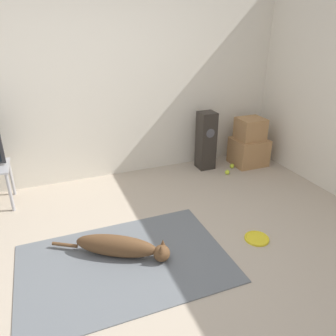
% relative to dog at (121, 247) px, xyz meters
% --- Properties ---
extents(ground_plane, '(12.00, 12.00, 0.00)m').
position_rel_dog_xyz_m(ground_plane, '(0.22, -0.27, -0.11)').
color(ground_plane, '#B2A38E').
extents(wall_back, '(8.00, 0.06, 2.55)m').
position_rel_dog_xyz_m(wall_back, '(0.22, 1.83, 1.16)').
color(wall_back, silver).
rests_on(wall_back, ground_plane).
extents(area_rug, '(1.85, 1.24, 0.01)m').
position_rel_dog_xyz_m(area_rug, '(0.00, -0.11, -0.11)').
color(area_rug, slate).
rests_on(area_rug, ground_plane).
extents(dog, '(0.99, 0.65, 0.21)m').
position_rel_dog_xyz_m(dog, '(0.00, 0.00, 0.00)').
color(dog, brown).
rests_on(dog, area_rug).
extents(frisbee, '(0.24, 0.24, 0.03)m').
position_rel_dog_xyz_m(frisbee, '(1.33, -0.25, -0.10)').
color(frisbee, yellow).
rests_on(frisbee, ground_plane).
extents(cardboard_box_lower, '(0.49, 0.43, 0.40)m').
position_rel_dog_xyz_m(cardboard_box_lower, '(2.33, 1.40, 0.09)').
color(cardboard_box_lower, '#A87A4C').
rests_on(cardboard_box_lower, ground_plane).
extents(cardboard_box_upper, '(0.38, 0.34, 0.32)m').
position_rel_dog_xyz_m(cardboard_box_upper, '(2.32, 1.40, 0.45)').
color(cardboard_box_upper, '#A87A4C').
rests_on(cardboard_box_upper, cardboard_box_lower).
extents(floor_speaker, '(0.23, 0.24, 0.84)m').
position_rel_dog_xyz_m(floor_speaker, '(1.67, 1.53, 0.31)').
color(floor_speaker, '#2D2823').
rests_on(floor_speaker, ground_plane).
extents(tennis_ball_by_boxes, '(0.07, 0.07, 0.07)m').
position_rel_dog_xyz_m(tennis_ball_by_boxes, '(2.03, 1.35, -0.08)').
color(tennis_ball_by_boxes, '#C6E033').
rests_on(tennis_ball_by_boxes, ground_plane).
extents(tennis_ball_near_speaker, '(0.07, 0.07, 0.07)m').
position_rel_dog_xyz_m(tennis_ball_near_speaker, '(1.85, 1.19, -0.08)').
color(tennis_ball_near_speaker, '#C6E033').
rests_on(tennis_ball_near_speaker, ground_plane).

